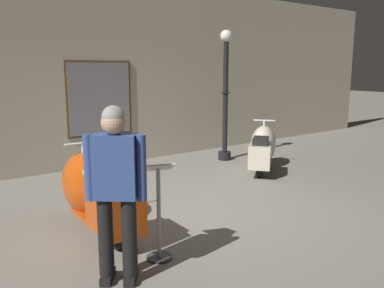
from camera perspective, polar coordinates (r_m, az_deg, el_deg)
The scene contains 7 objects.
ground_plane at distance 5.84m, azimuth 1.75°, elevation -9.62°, with size 60.00×60.00×0.00m, color slate.
showroom_back_wall at distance 8.59m, azimuth -13.53°, elevation 9.53°, with size 18.00×0.24×3.80m.
scooter_0 at distance 5.28m, azimuth -13.61°, elevation -6.51°, with size 0.61×1.78×1.08m.
scooter_1 at distance 8.27m, azimuth 9.84°, elevation -0.51°, with size 1.51×1.36×0.97m.
lamppost at distance 8.91m, azimuth 4.70°, elevation 6.92°, with size 0.28×0.28×2.81m.
visitor_0 at distance 3.80m, azimuth -10.64°, elevation -5.42°, with size 0.47×0.42×1.69m.
info_stanchion at distance 4.39m, azimuth -4.66°, elevation -10.46°, with size 0.38×0.32×1.07m.
Camera 1 is at (-3.42, -4.28, 2.02)m, focal length 38.09 mm.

